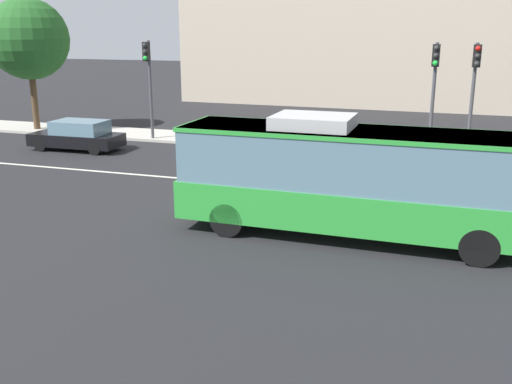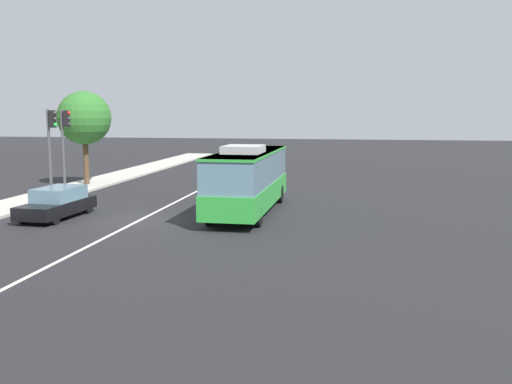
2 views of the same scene
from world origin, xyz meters
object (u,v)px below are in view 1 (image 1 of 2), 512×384
(sedan_black_ahead, at_px, (318,148))
(street_tree_kerbside_centre, at_px, (28,39))
(traffic_light_near_corner, at_px, (148,73))
(traffic_light_far_corner, at_px, (474,81))
(transit_bus, at_px, (353,176))
(sedan_black, at_px, (78,136))
(traffic_light_mid_block, at_px, (434,80))

(sedan_black_ahead, bearing_deg, street_tree_kerbside_centre, -8.62)
(traffic_light_near_corner, distance_m, street_tree_kerbside_centre, 8.07)
(traffic_light_near_corner, relative_size, street_tree_kerbside_centre, 0.70)
(traffic_light_far_corner, relative_size, street_tree_kerbside_centre, 0.70)
(transit_bus, bearing_deg, street_tree_kerbside_centre, 149.56)
(traffic_light_near_corner, xyz_separation_m, traffic_light_far_corner, (15.84, 0.11, 0.00))
(sedan_black_ahead, distance_m, traffic_light_far_corner, 7.44)
(sedan_black, xyz_separation_m, street_tree_kerbside_centre, (-5.55, 4.01, 4.48))
(transit_bus, relative_size, street_tree_kerbside_centre, 1.34)
(sedan_black, bearing_deg, sedan_black_ahead, -178.79)
(sedan_black, bearing_deg, street_tree_kerbside_centre, -37.07)
(transit_bus, bearing_deg, traffic_light_mid_block, 82.29)
(transit_bus, height_order, traffic_light_near_corner, traffic_light_near_corner)
(sedan_black, xyz_separation_m, traffic_light_near_corner, (2.31, 3.23, 2.84))
(transit_bus, height_order, traffic_light_mid_block, traffic_light_mid_block)
(traffic_light_mid_block, bearing_deg, traffic_light_far_corner, 93.71)
(traffic_light_mid_block, xyz_separation_m, street_tree_kerbside_centre, (-22.03, 0.74, 1.64))
(sedan_black_ahead, bearing_deg, transit_bus, 110.88)
(transit_bus, bearing_deg, traffic_light_far_corner, 74.46)
(sedan_black_ahead, height_order, traffic_light_mid_block, traffic_light_mid_block)
(sedan_black_ahead, bearing_deg, traffic_light_near_corner, -13.12)
(traffic_light_near_corner, bearing_deg, street_tree_kerbside_centre, -97.55)
(sedan_black, relative_size, traffic_light_mid_block, 0.87)
(transit_bus, distance_m, sedan_black, 16.97)
(traffic_light_mid_block, height_order, traffic_light_far_corner, same)
(transit_bus, xyz_separation_m, sedan_black, (-14.77, 8.27, -1.09))
(transit_bus, bearing_deg, traffic_light_near_corner, 137.99)
(transit_bus, height_order, traffic_light_far_corner, traffic_light_far_corner)
(sedan_black, height_order, traffic_light_far_corner, traffic_light_far_corner)
(transit_bus, bearing_deg, sedan_black_ahead, 108.85)
(sedan_black, height_order, traffic_light_near_corner, traffic_light_near_corner)
(transit_bus, distance_m, traffic_light_far_corner, 12.22)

